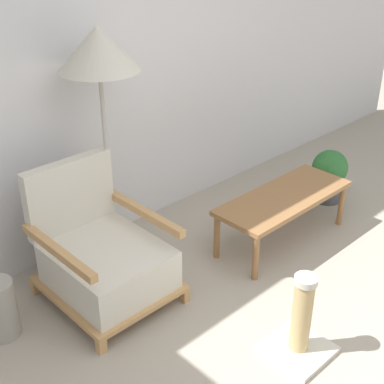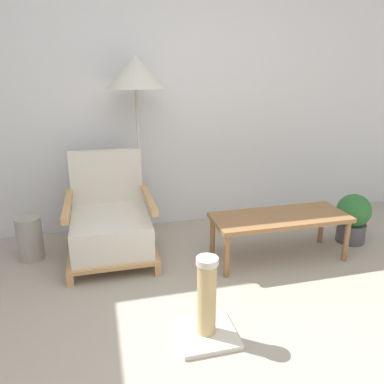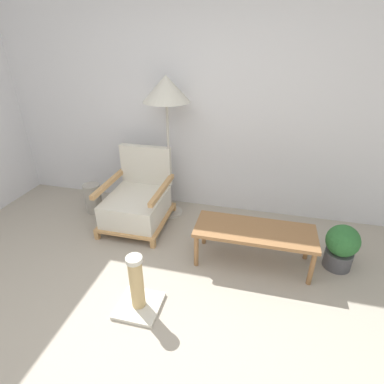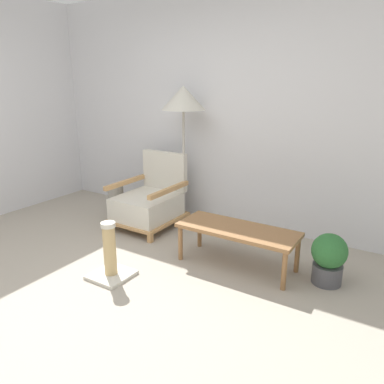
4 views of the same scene
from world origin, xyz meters
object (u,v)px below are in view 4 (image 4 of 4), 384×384
at_px(coffee_table, 238,232).
at_px(potted_plant, 329,258).
at_px(scratching_post, 110,258).
at_px(floor_lamp, 183,103).
at_px(vase, 116,199).
at_px(armchair, 150,202).

height_order(coffee_table, potted_plant, potted_plant).
bearing_deg(scratching_post, floor_lamp, 97.42).
xyz_separation_m(floor_lamp, vase, (-0.95, -0.19, -1.26)).
bearing_deg(vase, armchair, -9.86).
bearing_deg(scratching_post, vase, 131.56).
xyz_separation_m(armchair, potted_plant, (2.14, -0.26, -0.05)).
relative_size(floor_lamp, scratching_post, 3.15).
bearing_deg(scratching_post, armchair, 112.51).
distance_m(armchair, coffee_table, 1.40).
bearing_deg(potted_plant, scratching_post, -151.05).
distance_m(coffee_table, potted_plant, 0.81).
xyz_separation_m(coffee_table, vase, (-2.00, 0.50, -0.15)).
xyz_separation_m(potted_plant, scratching_post, (-1.65, -0.91, -0.06)).
height_order(armchair, floor_lamp, floor_lamp).
height_order(floor_lamp, potted_plant, floor_lamp).
xyz_separation_m(armchair, scratching_post, (0.49, -1.17, -0.11)).
bearing_deg(vase, scratching_post, -48.44).
bearing_deg(floor_lamp, potted_plant, -16.89).
relative_size(floor_lamp, vase, 4.44).
bearing_deg(vase, coffee_table, -14.04).
bearing_deg(potted_plant, armchair, 173.11).
height_order(vase, scratching_post, scratching_post).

